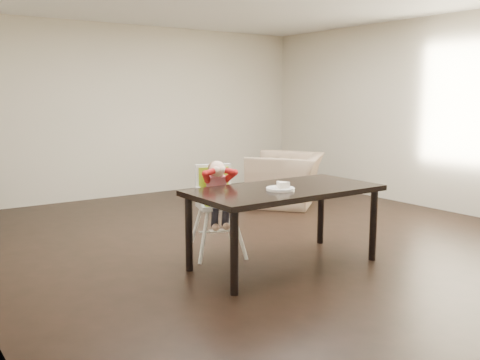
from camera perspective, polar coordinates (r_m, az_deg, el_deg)
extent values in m
plane|color=black|center=(5.99, 3.26, -6.51)|extent=(7.00, 7.00, 0.00)
cube|color=beige|center=(8.80, -10.93, 7.21)|extent=(6.00, 0.02, 2.70)
cube|color=beige|center=(7.99, 20.70, 6.63)|extent=(0.02, 7.00, 2.70)
cube|color=black|center=(5.01, 4.78, -1.10)|extent=(1.80, 0.90, 0.05)
cylinder|color=black|center=(4.33, -0.61, -7.80)|extent=(0.07, 0.07, 0.70)
cylinder|color=black|center=(5.39, 14.03, -4.70)|extent=(0.07, 0.07, 0.70)
cylinder|color=black|center=(4.94, -5.46, -5.73)|extent=(0.07, 0.07, 0.70)
cylinder|color=black|center=(5.89, 8.61, -3.37)|extent=(0.07, 0.07, 0.70)
cylinder|color=white|center=(5.20, -3.90, -6.01)|extent=(0.05, 0.05, 0.51)
cylinder|color=white|center=(5.30, -0.04, -5.71)|extent=(0.05, 0.05, 0.51)
cylinder|color=white|center=(5.55, -4.80, -5.07)|extent=(0.05, 0.05, 0.51)
cylinder|color=white|center=(5.63, -1.16, -4.81)|extent=(0.05, 0.05, 0.51)
cube|color=white|center=(5.36, -2.49, -2.74)|extent=(0.45, 0.42, 0.05)
cube|color=#8AB016|center=(5.35, -2.50, -2.40)|extent=(0.36, 0.35, 0.03)
cube|color=white|center=(5.45, -2.89, -0.29)|extent=(0.36, 0.15, 0.38)
cube|color=#8AB016|center=(5.43, -2.82, -0.43)|extent=(0.30, 0.11, 0.35)
cube|color=black|center=(5.35, -3.25, -0.57)|extent=(0.07, 0.17, 0.02)
cube|color=black|center=(5.38, -2.02, -0.51)|extent=(0.07, 0.17, 0.02)
cylinder|color=red|center=(5.33, -2.51, -0.96)|extent=(0.26, 0.26, 0.25)
sphere|color=beige|center=(5.28, -2.47, 1.16)|extent=(0.21, 0.21, 0.16)
ellipsoid|color=brown|center=(5.30, -2.53, 1.39)|extent=(0.21, 0.20, 0.13)
sphere|color=beige|center=(5.19, -2.56, 1.07)|extent=(0.09, 0.09, 0.07)
sphere|color=beige|center=(5.20, -1.88, 1.10)|extent=(0.09, 0.09, 0.07)
cylinder|color=white|center=(4.87, 4.32, -0.99)|extent=(0.34, 0.34, 0.02)
torus|color=white|center=(4.86, 4.32, -0.86)|extent=(0.34, 0.34, 0.01)
imported|color=#957B5F|center=(7.92, 4.94, 0.99)|extent=(1.36, 1.31, 1.00)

